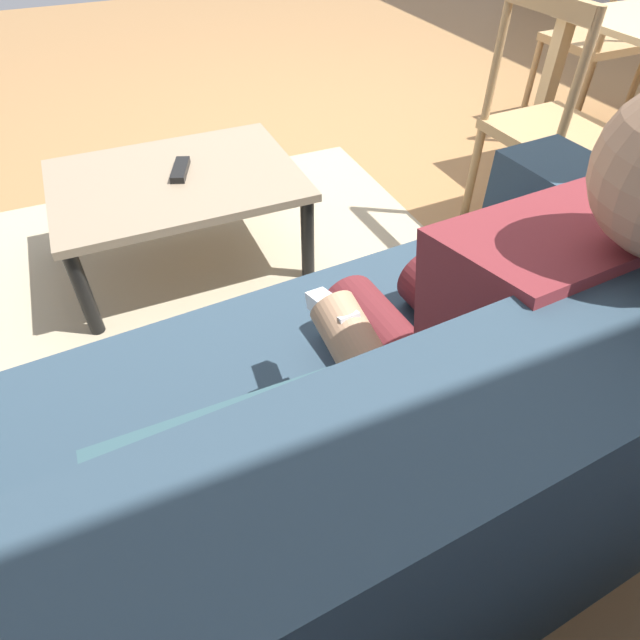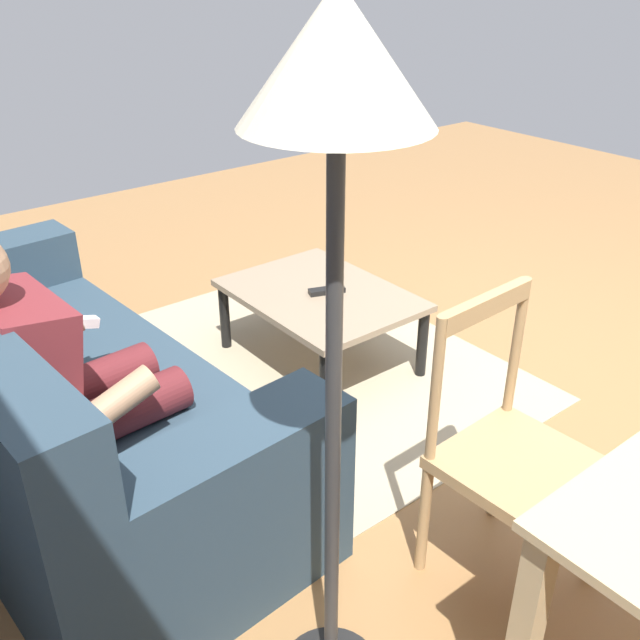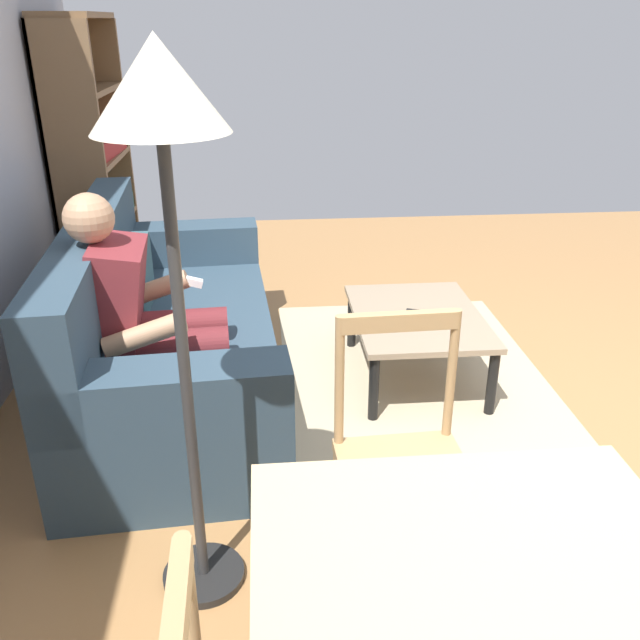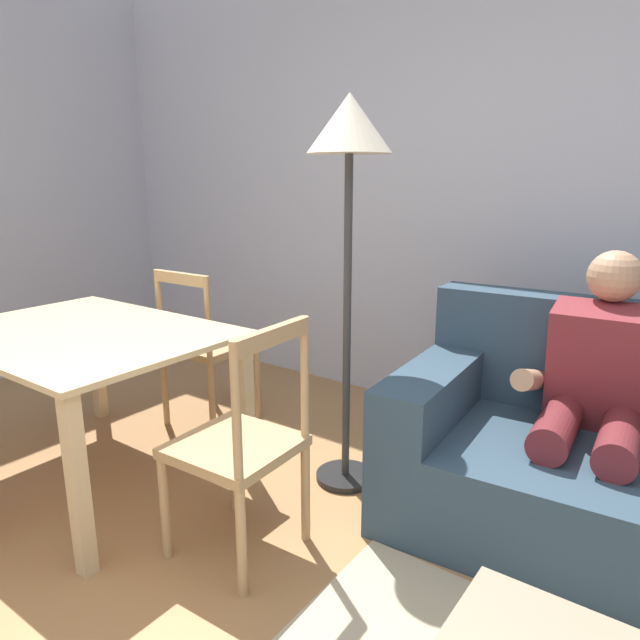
{
  "view_description": "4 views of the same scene",
  "coord_description": "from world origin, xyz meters",
  "px_view_note": "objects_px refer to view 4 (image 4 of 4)",
  "views": [
    {
      "loc": [
        1.23,
        2.37,
        1.3
      ],
      "look_at": [
        0.97,
        1.77,
        0.69
      ],
      "focal_mm": 30.0,
      "sensor_mm": 36.0,
      "label": 1
    },
    {
      "loc": [
        -1.31,
        2.37,
        1.79
      ],
      "look_at": [
        1.01,
        0.53,
        0.22
      ],
      "focal_mm": 39.43,
      "sensor_mm": 36.0,
      "label": 2
    },
    {
      "loc": [
        -2.12,
        1.32,
        1.77
      ],
      "look_at": [
        -0.19,
        1.15,
        0.9
      ],
      "focal_mm": 37.42,
      "sensor_mm": 36.0,
      "label": 3
    },
    {
      "loc": [
        0.99,
        -0.49,
        1.41
      ],
      "look_at": [
        -0.19,
        1.15,
        0.9
      ],
      "focal_mm": 31.75,
      "sensor_mm": 36.0,
      "label": 4
    }
  ],
  "objects_px": {
    "floor_lamp": "(349,162)",
    "dining_chair_facing_couch": "(241,446)",
    "dining_table": "(84,352)",
    "person_lounging": "(595,396)",
    "dining_chair_near_wall": "(206,347)"
  },
  "relations": [
    {
      "from": "dining_table",
      "to": "dining_chair_near_wall",
      "type": "height_order",
      "value": "dining_chair_near_wall"
    },
    {
      "from": "person_lounging",
      "to": "dining_table",
      "type": "bearing_deg",
      "value": -154.53
    },
    {
      "from": "dining_chair_near_wall",
      "to": "floor_lamp",
      "type": "height_order",
      "value": "floor_lamp"
    },
    {
      "from": "dining_chair_facing_couch",
      "to": "dining_chair_near_wall",
      "type": "bearing_deg",
      "value": 142.68
    },
    {
      "from": "dining_chair_near_wall",
      "to": "floor_lamp",
      "type": "xyz_separation_m",
      "value": [
        1.01,
        -0.08,
        1.01
      ]
    },
    {
      "from": "person_lounging",
      "to": "floor_lamp",
      "type": "relative_size",
      "value": 0.65
    },
    {
      "from": "floor_lamp",
      "to": "dining_chair_facing_couch",
      "type": "bearing_deg",
      "value": -92.16
    },
    {
      "from": "floor_lamp",
      "to": "person_lounging",
      "type": "bearing_deg",
      "value": 15.66
    },
    {
      "from": "person_lounging",
      "to": "dining_table",
      "type": "height_order",
      "value": "person_lounging"
    },
    {
      "from": "dining_chair_facing_couch",
      "to": "floor_lamp",
      "type": "relative_size",
      "value": 0.53
    },
    {
      "from": "dining_table",
      "to": "floor_lamp",
      "type": "height_order",
      "value": "floor_lamp"
    },
    {
      "from": "dining_table",
      "to": "dining_chair_near_wall",
      "type": "relative_size",
      "value": 1.42
    },
    {
      "from": "person_lounging",
      "to": "dining_chair_near_wall",
      "type": "distance_m",
      "value": 2.02
    },
    {
      "from": "person_lounging",
      "to": "dining_chair_near_wall",
      "type": "height_order",
      "value": "person_lounging"
    },
    {
      "from": "person_lounging",
      "to": "dining_chair_facing_couch",
      "type": "height_order",
      "value": "person_lounging"
    }
  ]
}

